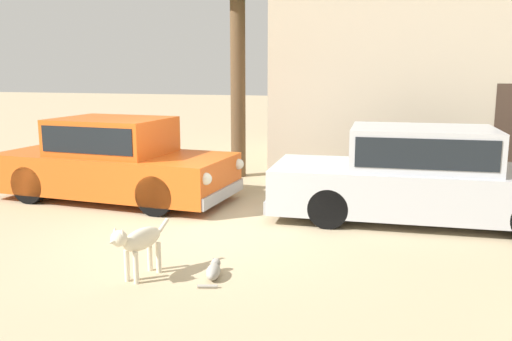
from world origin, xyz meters
The scene contains 5 objects.
ground_plane centered at (0.00, 0.00, 0.00)m, with size 80.00×80.00×0.00m, color tan.
parked_sedan_nearest centered at (-2.20, 1.41, 0.73)m, with size 4.48×2.05×1.49m.
parked_sedan_second centered at (3.18, 1.43, 0.73)m, with size 4.90×1.95×1.47m.
stray_dog_spotted centered at (0.04, -1.99, 0.44)m, with size 0.35×0.95×0.68m.
stray_cat centered at (0.85, -1.73, 0.08)m, with size 0.26×0.61×0.17m.
Camera 1 is at (2.90, -7.27, 2.36)m, focal length 38.02 mm.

